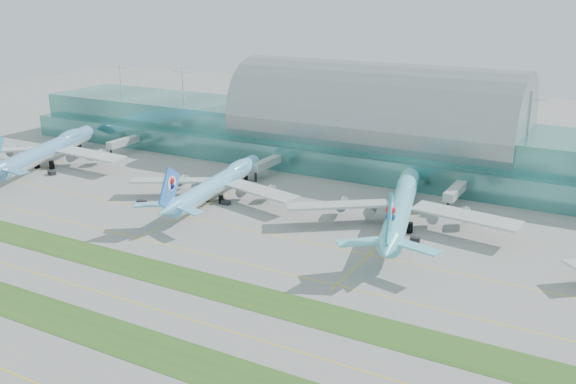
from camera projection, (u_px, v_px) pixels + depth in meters
The scene contains 17 objects.
ground at pixel (183, 283), 162.91m from camera, with size 700.00×700.00×0.00m, color gray.
terminal at pixel (375, 133), 265.75m from camera, with size 340.00×69.10×36.00m.
grass_strip_near at pixel (103, 332), 139.59m from camera, with size 420.00×12.00×0.08m, color #2D591E.
grass_strip_far at pixel (188, 280), 164.56m from camera, with size 420.00×12.00×0.08m, color #2D591E.
taxiline_a at pixel (27, 379), 122.96m from camera, with size 420.00×0.35×0.01m, color yellow.
taxiline_b at pixel (146, 306), 151.25m from camera, with size 420.00×0.35×0.01m, color yellow.
taxiline_c at pixel (223, 258), 177.88m from camera, with size 420.00×0.35×0.01m, color yellow.
taxiline_d at pixel (264, 233), 196.19m from camera, with size 420.00×0.35×0.01m, color yellow.
airliner_a at pixel (49, 149), 268.63m from camera, with size 70.01×81.42×23.14m.
airliner_b at pixel (219, 182), 226.13m from camera, with size 64.27×73.55×20.27m.
airliner_c at pixel (401, 205), 199.62m from camera, with size 70.17×81.01×22.60m.
gse_a at pixel (14, 167), 265.38m from camera, with size 3.40×1.82×1.50m, color yellow.
gse_b at pixel (52, 173), 257.12m from camera, with size 3.54×2.16×1.55m, color black.
gse_c at pixel (142, 202), 222.41m from camera, with size 3.17×1.84×1.26m, color black.
gse_d at pixel (226, 202), 221.78m from camera, with size 3.14×1.76×1.43m, color black.
gse_e at pixel (385, 236), 191.97m from camera, with size 3.53×1.58×1.34m, color gold.
gse_f at pixel (415, 240), 188.96m from camera, with size 2.92×1.78×1.51m, color black.
Camera 1 is at (95.47, -116.37, 71.66)m, focal length 40.00 mm.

